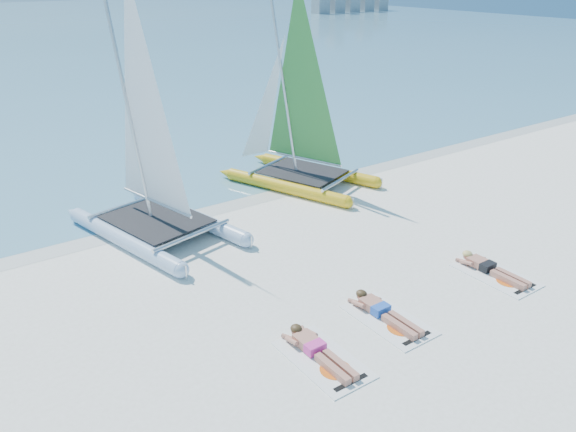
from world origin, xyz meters
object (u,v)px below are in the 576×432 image
(towel_a, at_px, (323,359))
(towel_c, at_px, (495,275))
(catamaran_yellow, at_px, (290,118))
(sunbather_b, at_px, (382,311))
(sunbather_a, at_px, (316,349))
(towel_b, at_px, (388,320))
(catamaran_blue, at_px, (148,158))
(sunbather_c, at_px, (489,267))

(towel_a, height_order, towel_c, same)
(catamaran_yellow, xyz_separation_m, towel_a, (-4.80, -7.81, -2.06))
(sunbather_b, bearing_deg, towel_a, -167.33)
(sunbather_a, relative_size, towel_b, 0.93)
(sunbather_b, bearing_deg, catamaran_blue, 109.20)
(catamaran_yellow, relative_size, towel_b, 3.56)
(sunbather_b, xyz_separation_m, towel_c, (3.23, -0.31, -0.11))
(catamaran_yellow, xyz_separation_m, towel_b, (-2.97, -7.59, -2.06))
(catamaran_blue, relative_size, towel_a, 3.73)
(sunbather_a, bearing_deg, catamaran_yellow, 57.80)
(towel_b, xyz_separation_m, towel_c, (3.23, -0.12, 0.00))
(sunbather_a, bearing_deg, towel_a, -90.00)
(sunbather_a, height_order, sunbather_b, same)
(catamaran_blue, height_order, sunbather_b, catamaran_blue)
(towel_a, relative_size, sunbather_c, 1.07)
(catamaran_yellow, relative_size, sunbather_b, 3.82)
(catamaran_blue, relative_size, towel_b, 3.73)
(catamaran_yellow, bearing_deg, catamaran_blue, 171.74)
(sunbather_c, bearing_deg, sunbather_b, 177.91)
(sunbather_c, bearing_deg, towel_a, -176.70)
(towel_b, bearing_deg, towel_c, -2.09)
(catamaran_blue, distance_m, towel_b, 7.08)
(towel_a, xyz_separation_m, sunbather_a, (0.00, 0.19, 0.11))
(towel_a, relative_size, sunbather_b, 1.07)
(sunbather_b, xyz_separation_m, sunbather_c, (3.23, -0.12, 0.00))
(towel_a, bearing_deg, sunbather_c, 3.30)
(towel_a, xyz_separation_m, towel_b, (1.82, 0.22, 0.00))
(catamaran_blue, xyz_separation_m, sunbather_b, (2.17, -6.22, -1.94))
(towel_b, relative_size, sunbather_b, 1.07)
(sunbather_c, bearing_deg, catamaran_yellow, 91.98)
(catamaran_yellow, relative_size, sunbather_a, 3.82)
(sunbather_b, height_order, towel_c, sunbather_b)
(sunbather_b, bearing_deg, catamaran_yellow, 68.10)
(towel_b, bearing_deg, catamaran_yellow, 68.61)
(towel_c, relative_size, sunbather_c, 1.07)
(catamaran_yellow, height_order, towel_b, catamaran_yellow)
(catamaran_yellow, bearing_deg, sunbather_b, -132.99)
(catamaran_yellow, distance_m, towel_a, 9.39)
(catamaran_blue, height_order, towel_a, catamaran_blue)
(towel_b, bearing_deg, catamaran_blue, 108.67)
(catamaran_blue, distance_m, sunbather_a, 6.74)
(towel_a, bearing_deg, sunbather_b, 12.67)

